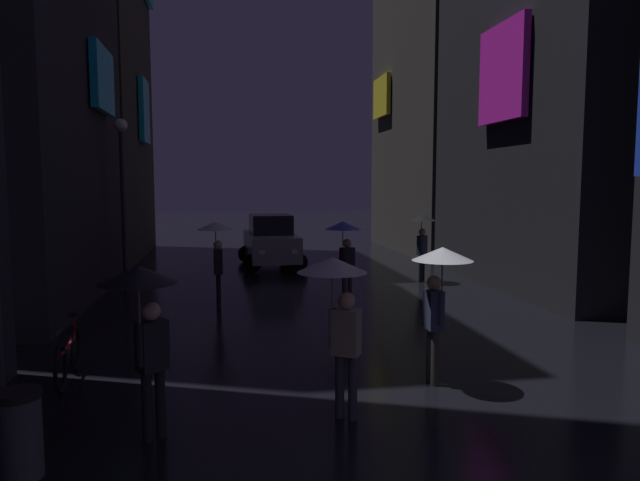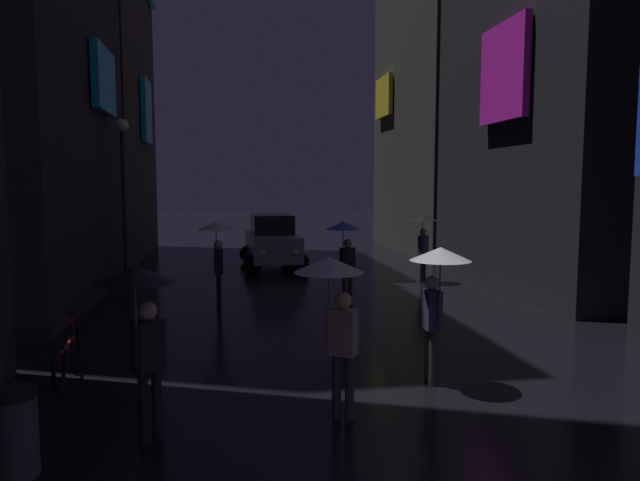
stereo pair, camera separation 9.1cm
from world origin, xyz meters
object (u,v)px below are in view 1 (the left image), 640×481
at_px(pedestrian_foreground_right_black, 143,304).
at_px(pedestrian_midstreet_centre_clear, 216,240).
at_px(car_distant, 271,241).
at_px(streetlamp_left_far, 123,182).
at_px(pedestrian_midstreet_left_black, 422,229).
at_px(trash_bin, 20,434).
at_px(pedestrian_far_right_blue, 344,239).
at_px(pedestrian_foreground_left_clear, 337,292).
at_px(bicycle_parked_at_storefront, 68,355).
at_px(pedestrian_near_crossing_clear, 439,277).

xyz_separation_m(pedestrian_foreground_right_black, pedestrian_midstreet_centre_clear, (0.74, 7.48, 0.00)).
relative_size(car_distant, streetlamp_left_far, 0.86).
xyz_separation_m(car_distant, streetlamp_left_far, (-4.51, -3.94, 2.17)).
xyz_separation_m(pedestrian_midstreet_left_black, streetlamp_left_far, (-8.82, 0.26, 1.43)).
bearing_deg(pedestrian_midstreet_left_black, pedestrian_midstreet_centre_clear, -157.71).
height_order(pedestrian_foreground_right_black, streetlamp_left_far, streetlamp_left_far).
bearing_deg(trash_bin, pedestrian_foreground_right_black, 26.15).
bearing_deg(pedestrian_midstreet_centre_clear, pedestrian_far_right_blue, -6.26).
xyz_separation_m(pedestrian_foreground_left_clear, car_distant, (0.28, 13.87, -0.74)).
relative_size(bicycle_parked_at_storefront, car_distant, 0.43).
relative_size(pedestrian_foreground_right_black, pedestrian_foreground_left_clear, 1.00).
relative_size(pedestrian_foreground_left_clear, trash_bin, 2.28).
bearing_deg(pedestrian_far_right_blue, pedestrian_foreground_right_black, -118.53).
xyz_separation_m(bicycle_parked_at_storefront, streetlamp_left_far, (-0.40, 7.80, 2.71)).
bearing_deg(trash_bin, pedestrian_foreground_left_clear, 14.87).
relative_size(bicycle_parked_at_storefront, streetlamp_left_far, 0.37).
bearing_deg(streetlamp_left_far, pedestrian_far_right_blue, -28.56).
bearing_deg(pedestrian_foreground_left_clear, pedestrian_midstreet_left_black, 64.61).
bearing_deg(trash_bin, bicycle_parked_at_storefront, 95.62).
xyz_separation_m(pedestrian_midstreet_centre_clear, car_distant, (1.88, 6.74, -0.74)).
distance_m(bicycle_parked_at_storefront, streetlamp_left_far, 8.27).
relative_size(pedestrian_far_right_blue, car_distant, 0.50).
bearing_deg(streetlamp_left_far, bicycle_parked_at_storefront, -87.07).
xyz_separation_m(pedestrian_near_crossing_clear, streetlamp_left_far, (-5.97, 9.01, 1.43)).
bearing_deg(streetlamp_left_far, car_distant, 41.20).
bearing_deg(pedestrian_near_crossing_clear, pedestrian_midstreet_left_black, 71.96).
relative_size(pedestrian_far_right_blue, trash_bin, 2.28).
relative_size(pedestrian_foreground_right_black, bicycle_parked_at_storefront, 1.16).
relative_size(streetlamp_left_far, trash_bin, 5.23).
relative_size(bicycle_parked_at_storefront, trash_bin, 1.96).
bearing_deg(car_distant, trash_bin, -104.42).
bearing_deg(streetlamp_left_far, pedestrian_midstreet_centre_clear, -46.76).
bearing_deg(pedestrian_foreground_left_clear, streetlamp_left_far, 113.09).
bearing_deg(pedestrian_far_right_blue, pedestrian_midstreet_centre_clear, 173.74).
bearing_deg(streetlamp_left_far, pedestrian_midstreet_left_black, -1.67).
bearing_deg(trash_bin, streetlamp_left_far, 93.69).
relative_size(pedestrian_foreground_left_clear, car_distant, 0.50).
xyz_separation_m(pedestrian_foreground_right_black, streetlamp_left_far, (-1.89, 10.28, 1.43)).
xyz_separation_m(pedestrian_foreground_right_black, car_distant, (2.62, 14.22, -0.74)).
bearing_deg(pedestrian_midstreet_left_black, pedestrian_far_right_blue, -136.63).
xyz_separation_m(pedestrian_midstreet_centre_clear, bicycle_parked_at_storefront, (-2.23, -5.01, -1.28)).
height_order(pedestrian_far_right_blue, pedestrian_foreground_left_clear, same).
xyz_separation_m(streetlamp_left_far, trash_bin, (0.70, -10.86, -2.63)).
xyz_separation_m(pedestrian_midstreet_left_black, car_distant, (-4.31, 4.20, -0.74)).
height_order(pedestrian_midstreet_centre_clear, streetlamp_left_far, streetlamp_left_far).
relative_size(pedestrian_midstreet_left_black, pedestrian_midstreet_centre_clear, 1.00).
bearing_deg(pedestrian_midstreet_centre_clear, car_distant, 74.43).
relative_size(pedestrian_far_right_blue, pedestrian_midstreet_centre_clear, 1.00).
relative_size(pedestrian_foreground_left_clear, bicycle_parked_at_storefront, 1.16).
relative_size(pedestrian_far_right_blue, pedestrian_midstreet_left_black, 1.00).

